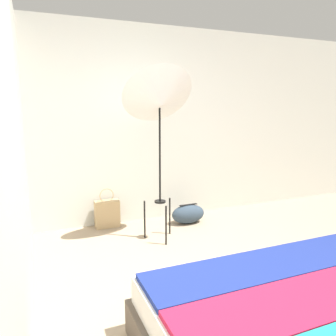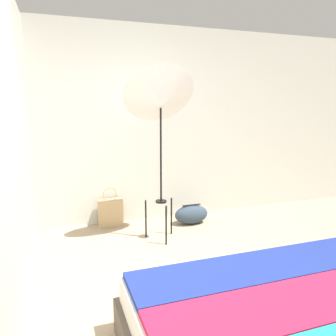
% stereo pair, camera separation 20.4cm
% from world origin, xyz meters
% --- Properties ---
extents(ground_plane, '(14.00, 14.00, 0.00)m').
position_xyz_m(ground_plane, '(0.00, 0.00, 0.00)').
color(ground_plane, gray).
extents(wall_back, '(8.00, 0.05, 2.60)m').
position_xyz_m(wall_back, '(0.00, 2.49, 1.30)').
color(wall_back, beige).
rests_on(wall_back, ground_plane).
extents(wall_side_left, '(0.05, 8.00, 2.60)m').
position_xyz_m(wall_side_left, '(-1.31, 1.00, 1.30)').
color(wall_side_left, beige).
rests_on(wall_side_left, ground_plane).
extents(photo_umbrella, '(0.82, 0.68, 2.00)m').
position_xyz_m(photo_umbrella, '(0.14, 1.73, 1.62)').
color(photo_umbrella, black).
rests_on(photo_umbrella, ground_plane).
extents(tote_bag, '(0.31, 0.15, 0.52)m').
position_xyz_m(tote_bag, '(-0.36, 2.36, 0.18)').
color(tote_bag, tan).
rests_on(tote_bag, ground_plane).
extents(duffel_bag, '(0.46, 0.25, 0.26)m').
position_xyz_m(duffel_bag, '(0.68, 2.08, 0.13)').
color(duffel_bag, '#2D3D4C').
rests_on(duffel_bag, ground_plane).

